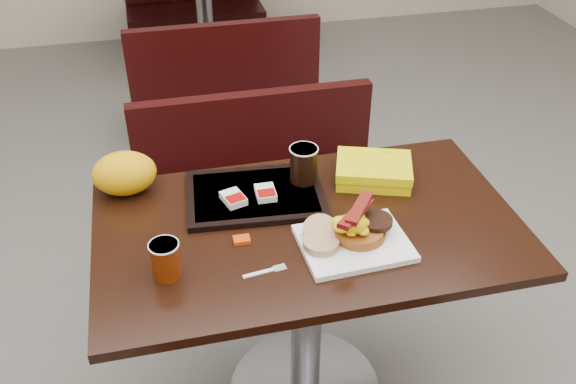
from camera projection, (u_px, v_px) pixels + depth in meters
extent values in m
cube|color=white|center=(354.00, 243.00, 1.72)|extent=(0.30, 0.24, 0.02)
cylinder|color=brown|center=(359.00, 231.00, 1.72)|extent=(0.18, 0.18, 0.03)
cylinder|color=black|center=(376.00, 221.00, 1.72)|extent=(0.12, 0.12, 0.01)
ellipsoid|color=yellow|center=(356.00, 225.00, 1.68)|extent=(0.10, 0.09, 0.05)
cylinder|color=tan|center=(321.00, 243.00, 1.69)|extent=(0.11, 0.11, 0.02)
cylinder|color=tan|center=(320.00, 230.00, 1.71)|extent=(0.12, 0.12, 0.05)
cylinder|color=#922A05|center=(166.00, 260.00, 1.60)|extent=(0.09, 0.09, 0.10)
cube|color=white|center=(389.00, 245.00, 1.72)|extent=(0.07, 0.17, 0.00)
cube|color=#C23908|center=(242.00, 240.00, 1.73)|extent=(0.05, 0.03, 0.01)
cube|color=#8C0504|center=(244.00, 209.00, 1.85)|extent=(0.05, 0.04, 0.01)
cube|color=black|center=(255.00, 195.00, 1.90)|extent=(0.43, 0.32, 0.02)
cube|color=silver|center=(233.00, 198.00, 1.85)|extent=(0.08, 0.09, 0.02)
cube|color=silver|center=(266.00, 193.00, 1.87)|extent=(0.06, 0.08, 0.02)
cylinder|color=black|center=(304.00, 164.00, 1.91)|extent=(0.09, 0.09, 0.11)
cube|color=#E1CD03|center=(374.00, 171.00, 1.97)|extent=(0.27, 0.24, 0.06)
ellipsoid|color=orange|center=(124.00, 173.00, 1.89)|extent=(0.22, 0.19, 0.13)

